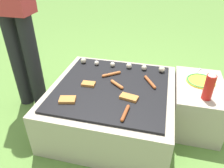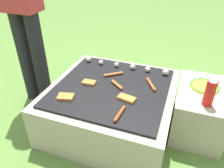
{
  "view_description": "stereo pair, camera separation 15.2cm",
  "coord_description": "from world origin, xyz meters",
  "px_view_note": "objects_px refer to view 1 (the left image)",
  "views": [
    {
      "loc": [
        0.34,
        -1.38,
        1.3
      ],
      "look_at": [
        0.0,
        0.0,
        0.4
      ],
      "focal_mm": 35.0,
      "sensor_mm": 36.0,
      "label": 1
    },
    {
      "loc": [
        0.49,
        -1.34,
        1.3
      ],
      "look_at": [
        0.0,
        0.0,
        0.4
      ],
      "focal_mm": 35.0,
      "sensor_mm": 36.0,
      "label": 2
    }
  ],
  "objects_px": {
    "sausage_front_center": "(150,82)",
    "fork_utensil": "(197,72)",
    "plate_colorful": "(201,81)",
    "condiment_bottle": "(209,86)"
  },
  "relations": [
    {
      "from": "sausage_front_center",
      "to": "fork_utensil",
      "type": "bearing_deg",
      "value": 36.61
    },
    {
      "from": "plate_colorful",
      "to": "condiment_bottle",
      "type": "xyz_separation_m",
      "value": [
        0.02,
        -0.23,
        0.1
      ]
    },
    {
      "from": "condiment_bottle",
      "to": "plate_colorful",
      "type": "bearing_deg",
      "value": 93.88
    },
    {
      "from": "fork_utensil",
      "to": "plate_colorful",
      "type": "bearing_deg",
      "value": -85.89
    },
    {
      "from": "plate_colorful",
      "to": "fork_utensil",
      "type": "distance_m",
      "value": 0.16
    },
    {
      "from": "condiment_bottle",
      "to": "fork_utensil",
      "type": "relative_size",
      "value": 1.42
    },
    {
      "from": "plate_colorful",
      "to": "condiment_bottle",
      "type": "distance_m",
      "value": 0.25
    },
    {
      "from": "sausage_front_center",
      "to": "plate_colorful",
      "type": "xyz_separation_m",
      "value": [
        0.39,
        0.12,
        -0.0
      ]
    },
    {
      "from": "sausage_front_center",
      "to": "condiment_bottle",
      "type": "xyz_separation_m",
      "value": [
        0.41,
        -0.11,
        0.09
      ]
    },
    {
      "from": "sausage_front_center",
      "to": "fork_utensil",
      "type": "relative_size",
      "value": 1.07
    }
  ]
}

